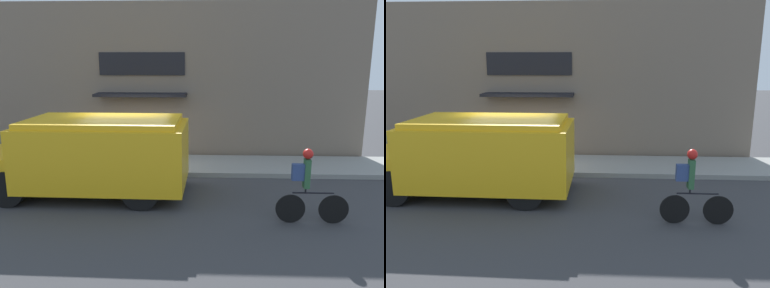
# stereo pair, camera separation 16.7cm
# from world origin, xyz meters

# --- Properties ---
(ground_plane) EXTENTS (70.00, 70.00, 0.00)m
(ground_plane) POSITION_xyz_m (0.00, 0.00, 0.00)
(ground_plane) COLOR #38383A
(sidewalk) EXTENTS (28.00, 2.23, 0.15)m
(sidewalk) POSITION_xyz_m (0.00, 1.12, 0.07)
(sidewalk) COLOR gray
(sidewalk) RESTS_ON ground_plane
(storefront) EXTENTS (16.01, 0.99, 5.51)m
(storefront) POSITION_xyz_m (0.00, 2.46, 2.75)
(storefront) COLOR #756656
(storefront) RESTS_ON ground_plane
(school_bus) EXTENTS (5.38, 2.84, 2.06)m
(school_bus) POSITION_xyz_m (-0.57, -1.54, 1.10)
(school_bus) COLOR yellow
(school_bus) RESTS_ON ground_plane
(cyclist) EXTENTS (1.59, 0.22, 1.69)m
(cyclist) POSITION_xyz_m (4.61, -3.17, 0.83)
(cyclist) COLOR black
(cyclist) RESTS_ON ground_plane
(trash_bin) EXTENTS (0.46, 0.46, 0.79)m
(trash_bin) POSITION_xyz_m (-0.77, 1.24, 0.55)
(trash_bin) COLOR slate
(trash_bin) RESTS_ON sidewalk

